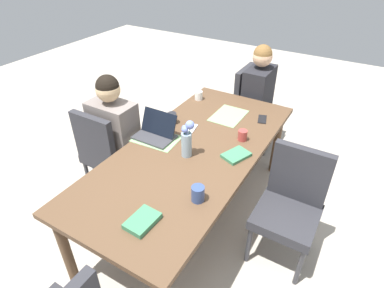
# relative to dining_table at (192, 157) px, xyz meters

# --- Properties ---
(ground_plane) EXTENTS (10.00, 10.00, 0.00)m
(ground_plane) POSITION_rel_dining_table_xyz_m (0.00, 0.00, -0.66)
(ground_plane) COLOR #B2A899
(dining_table) EXTENTS (2.14, 0.97, 0.73)m
(dining_table) POSITION_rel_dining_table_xyz_m (0.00, 0.00, 0.00)
(dining_table) COLOR brown
(dining_table) RESTS_ON ground_plane
(chair_head_left_left_near) EXTENTS (0.44, 0.44, 0.90)m
(chair_head_left_left_near) POSITION_rel_dining_table_xyz_m (-1.40, -0.04, -0.16)
(chair_head_left_left_near) COLOR #2D2D33
(chair_head_left_left_near) RESTS_ON ground_plane
(person_head_left_left_near) EXTENTS (0.40, 0.36, 1.19)m
(person_head_left_left_near) POSITION_rel_dining_table_xyz_m (-1.34, 0.03, -0.13)
(person_head_left_left_near) COLOR #2D2D33
(person_head_left_left_near) RESTS_ON ground_plane
(chair_near_left_mid) EXTENTS (0.44, 0.44, 0.90)m
(chair_near_left_mid) POSITION_rel_dining_table_xyz_m (0.12, -0.82, -0.16)
(chair_near_left_mid) COLOR #2D2D33
(chair_near_left_mid) RESTS_ON ground_plane
(person_near_left_mid) EXTENTS (0.36, 0.40, 1.19)m
(person_near_left_mid) POSITION_rel_dining_table_xyz_m (0.05, -0.76, -0.13)
(person_near_left_mid) COLOR #2D2D33
(person_near_left_mid) RESTS_ON ground_plane
(chair_far_right_near) EXTENTS (0.44, 0.44, 0.90)m
(chair_far_right_near) POSITION_rel_dining_table_xyz_m (-0.08, 0.79, -0.16)
(chair_far_right_near) COLOR #2D2D33
(chair_far_right_near) RESTS_ON ground_plane
(flower_vase) EXTENTS (0.09, 0.10, 0.30)m
(flower_vase) POSITION_rel_dining_table_xyz_m (0.08, 0.01, 0.21)
(flower_vase) COLOR #8EA8B7
(flower_vase) RESTS_ON dining_table
(placemat_head_left_left_near) EXTENTS (0.36, 0.26, 0.00)m
(placemat_head_left_left_near) POSITION_rel_dining_table_xyz_m (-0.63, 0.01, 0.07)
(placemat_head_left_left_near) COLOR #7FAD70
(placemat_head_left_left_near) RESTS_ON dining_table
(placemat_near_left_mid) EXTENTS (0.28, 0.38, 0.00)m
(placemat_near_left_mid) POSITION_rel_dining_table_xyz_m (0.02, -0.32, 0.07)
(placemat_near_left_mid) COLOR #7FAD70
(placemat_near_left_mid) RESTS_ON dining_table
(laptop_near_left_mid) EXTENTS (0.22, 0.32, 0.20)m
(laptop_near_left_mid) POSITION_rel_dining_table_xyz_m (-0.00, -0.34, 0.11)
(laptop_near_left_mid) COLOR #38383D
(laptop_near_left_mid) RESTS_ON dining_table
(coffee_mug_near_left) EXTENTS (0.08, 0.08, 0.09)m
(coffee_mug_near_left) POSITION_rel_dining_table_xyz_m (-0.79, -0.39, 0.11)
(coffee_mug_near_left) COLOR white
(coffee_mug_near_left) RESTS_ON dining_table
(coffee_mug_near_right) EXTENTS (0.08, 0.08, 0.11)m
(coffee_mug_near_right) POSITION_rel_dining_table_xyz_m (0.46, 0.32, 0.12)
(coffee_mug_near_right) COLOR #33477A
(coffee_mug_near_right) RESTS_ON dining_table
(coffee_mug_centre_left) EXTENTS (0.08, 0.08, 0.10)m
(coffee_mug_centre_left) POSITION_rel_dining_table_xyz_m (-0.26, -0.36, 0.12)
(coffee_mug_centre_left) COLOR #232328
(coffee_mug_centre_left) RESTS_ON dining_table
(coffee_mug_centre_right) EXTENTS (0.07, 0.07, 0.09)m
(coffee_mug_centre_right) POSITION_rel_dining_table_xyz_m (-0.32, 0.28, 0.11)
(coffee_mug_centre_right) COLOR #AD3D38
(coffee_mug_centre_right) RESTS_ON dining_table
(book_red_cover) EXTENTS (0.21, 0.15, 0.03)m
(book_red_cover) POSITION_rel_dining_table_xyz_m (0.79, 0.13, 0.09)
(book_red_cover) COLOR #3D7F56
(book_red_cover) RESTS_ON dining_table
(book_blue_cover) EXTENTS (0.24, 0.20, 0.03)m
(book_blue_cover) POSITION_rel_dining_table_xyz_m (-0.09, 0.33, 0.08)
(book_blue_cover) COLOR #3D7F56
(book_blue_cover) RESTS_ON dining_table
(phone_black) EXTENTS (0.16, 0.11, 0.01)m
(phone_black) POSITION_rel_dining_table_xyz_m (-0.72, 0.30, 0.07)
(phone_black) COLOR black
(phone_black) RESTS_ON dining_table
(phone_silver) EXTENTS (0.16, 0.10, 0.01)m
(phone_silver) POSITION_rel_dining_table_xyz_m (-0.26, -0.16, 0.07)
(phone_silver) COLOR silver
(phone_silver) RESTS_ON dining_table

